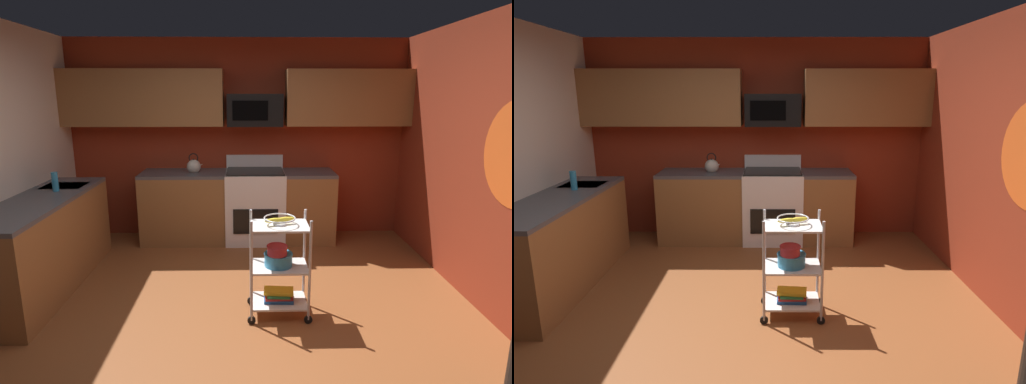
% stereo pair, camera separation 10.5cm
% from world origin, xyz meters
% --- Properties ---
extents(floor, '(4.40, 4.80, 0.04)m').
position_xyz_m(floor, '(0.00, 0.00, -0.02)').
color(floor, brown).
rests_on(floor, ground).
extents(wall_back, '(4.52, 0.06, 2.60)m').
position_xyz_m(wall_back, '(0.00, 2.43, 1.30)').
color(wall_back, maroon).
rests_on(wall_back, ground).
extents(counter_run, '(3.44, 2.65, 0.92)m').
position_xyz_m(counter_run, '(-0.87, 1.50, 0.46)').
color(counter_run, brown).
rests_on(counter_run, ground).
extents(oven_range, '(0.76, 0.65, 1.10)m').
position_xyz_m(oven_range, '(0.22, 2.10, 0.48)').
color(oven_range, white).
rests_on(oven_range, ground).
extents(upper_cabinets, '(4.40, 0.33, 0.70)m').
position_xyz_m(upper_cabinets, '(-0.05, 2.23, 1.85)').
color(upper_cabinets, brown).
extents(microwave, '(0.70, 0.39, 0.40)m').
position_xyz_m(microwave, '(0.22, 2.21, 1.70)').
color(microwave, black).
extents(rolling_cart, '(0.55, 0.36, 0.91)m').
position_xyz_m(rolling_cart, '(0.39, 0.18, 0.45)').
color(rolling_cart, silver).
rests_on(rolling_cart, ground).
extents(fruit_bowl, '(0.27, 0.27, 0.07)m').
position_xyz_m(fruit_bowl, '(0.39, 0.18, 0.88)').
color(fruit_bowl, silver).
rests_on(fruit_bowl, rolling_cart).
extents(mixing_bowl_large, '(0.25, 0.25, 0.11)m').
position_xyz_m(mixing_bowl_large, '(0.38, 0.18, 0.52)').
color(mixing_bowl_large, '#338CBF').
rests_on(mixing_bowl_large, rolling_cart).
extents(mixing_bowl_small, '(0.18, 0.18, 0.08)m').
position_xyz_m(mixing_bowl_small, '(0.37, 0.15, 0.62)').
color(mixing_bowl_small, maroon).
rests_on(mixing_bowl_small, rolling_cart).
extents(book_stack, '(0.27, 0.18, 0.10)m').
position_xyz_m(book_stack, '(0.39, 0.18, 0.18)').
color(book_stack, '#1E4C8C').
rests_on(book_stack, rolling_cart).
extents(kettle, '(0.21, 0.18, 0.26)m').
position_xyz_m(kettle, '(-0.57, 2.10, 1.00)').
color(kettle, beige).
rests_on(kettle, counter_run).
extents(dish_soap_bottle, '(0.06, 0.06, 0.20)m').
position_xyz_m(dish_soap_bottle, '(-1.87, 1.08, 1.02)').
color(dish_soap_bottle, '#2D8CBF').
rests_on(dish_soap_bottle, counter_run).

